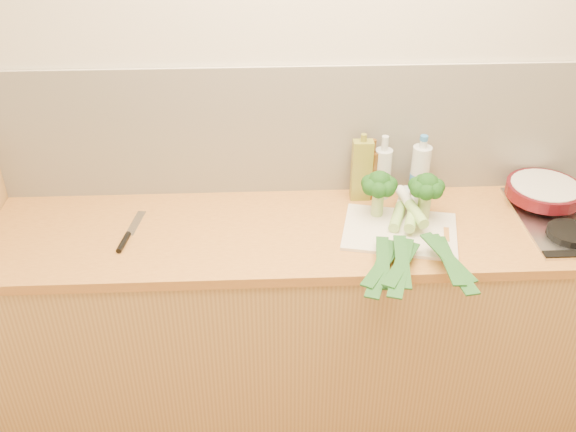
% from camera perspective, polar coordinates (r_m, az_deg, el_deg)
% --- Properties ---
extents(room_shell, '(3.50, 3.50, 3.50)m').
position_cam_1_polar(room_shell, '(2.59, 3.67, 7.56)').
color(room_shell, beige).
rests_on(room_shell, ground).
extents(counter, '(3.20, 0.62, 0.90)m').
position_cam_1_polar(counter, '(2.75, 3.76, -8.80)').
color(counter, tan).
rests_on(counter, ground).
extents(chopping_board, '(0.48, 0.40, 0.01)m').
position_cam_1_polar(chopping_board, '(2.47, 9.91, -1.35)').
color(chopping_board, silver).
rests_on(chopping_board, counter).
extents(broccoli_left, '(0.14, 0.14, 0.19)m').
position_cam_1_polar(broccoli_left, '(2.48, 8.10, 2.70)').
color(broccoli_left, '#9DBB6D').
rests_on(broccoli_left, chopping_board).
extents(broccoli_right, '(0.14, 0.14, 0.20)m').
position_cam_1_polar(broccoli_right, '(2.48, 12.20, 2.44)').
color(broccoli_right, '#9DBB6D').
rests_on(broccoli_right, chopping_board).
extents(leek_front, '(0.30, 0.70, 0.04)m').
position_cam_1_polar(leek_front, '(2.45, 9.45, -0.85)').
color(leek_front, white).
rests_on(leek_front, chopping_board).
extents(leek_mid, '(0.26, 0.65, 0.04)m').
position_cam_1_polar(leek_mid, '(2.40, 10.72, -1.18)').
color(leek_mid, white).
rests_on(leek_mid, chopping_board).
extents(leek_back, '(0.16, 0.67, 0.04)m').
position_cam_1_polar(leek_back, '(2.41, 12.02, -0.76)').
color(leek_back, white).
rests_on(leek_back, chopping_board).
extents(chefs_knife, '(0.07, 0.29, 0.02)m').
position_cam_1_polar(chefs_knife, '(2.47, -14.15, -1.86)').
color(chefs_knife, silver).
rests_on(chefs_knife, counter).
extents(skillet, '(0.42, 0.30, 0.05)m').
position_cam_1_polar(skillet, '(2.78, 21.89, 2.13)').
color(skillet, '#500D14').
rests_on(skillet, gas_hob).
extents(oil_tin, '(0.08, 0.05, 0.29)m').
position_cam_1_polar(oil_tin, '(2.60, 6.55, 4.10)').
color(oil_tin, olive).
rests_on(oil_tin, counter).
extents(glass_bottle, '(0.07, 0.07, 0.27)m').
position_cam_1_polar(glass_bottle, '(2.64, 8.38, 3.86)').
color(glass_bottle, silver).
rests_on(glass_bottle, counter).
extents(amber_bottle, '(0.06, 0.06, 0.26)m').
position_cam_1_polar(amber_bottle, '(2.63, 7.38, 3.81)').
color(amber_bottle, brown).
rests_on(amber_bottle, counter).
extents(water_bottle, '(0.08, 0.08, 0.26)m').
position_cam_1_polar(water_bottle, '(2.65, 11.61, 3.65)').
color(water_bottle, silver).
rests_on(water_bottle, counter).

